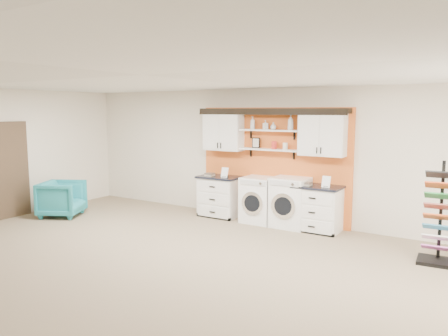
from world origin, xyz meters
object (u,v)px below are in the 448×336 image
Objects in this scene: base_cabinet_left at (220,196)px; base_cabinet_right at (318,208)px; sample_rack at (439,231)px; washer at (260,200)px; dryer at (290,202)px; armchair at (62,199)px.

base_cabinet_right is (2.26, 0.00, -0.00)m from base_cabinet_left.
sample_rack is (2.22, -0.76, 0.06)m from base_cabinet_right.
washer is at bearing -179.85° from base_cabinet_right.
dryer is at bearing 161.34° from sample_rack.
base_cabinet_right is 0.91× the size of dryer.
washer is at bearing 180.00° from dryer.
base_cabinet_left is 0.58× the size of sample_rack.
sample_rack is (4.48, -0.76, 0.06)m from base_cabinet_left.
base_cabinet_right reaches higher than armchair.
sample_rack is at bearing -109.29° from armchair.
base_cabinet_left is 1.06× the size of armchair.
armchair is (-3.97, -1.87, -0.08)m from washer.
base_cabinet_left reaches higher than base_cabinet_right.
base_cabinet_left is 0.96× the size of washer.
washer is 0.68m from dryer.
sample_rack reaches higher than dryer.
sample_rack reaches higher than base_cabinet_left.
washer is (-1.26, -0.00, 0.03)m from base_cabinet_right.
washer is 3.56m from sample_rack.
base_cabinet_right is at bearing 0.15° from washer.
base_cabinet_right is 2.34m from sample_rack.
base_cabinet_left is 1.00m from washer.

